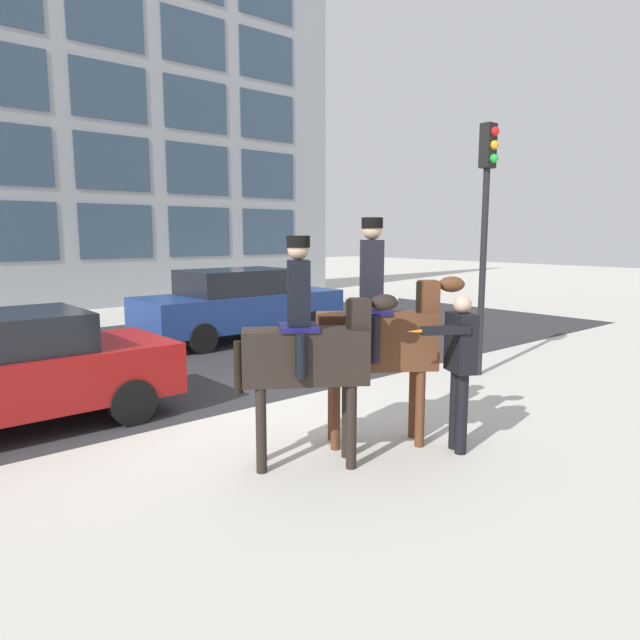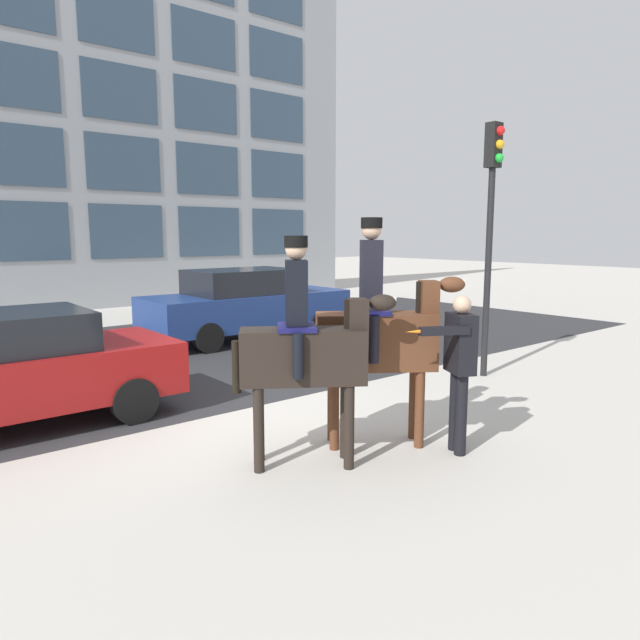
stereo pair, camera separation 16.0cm
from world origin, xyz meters
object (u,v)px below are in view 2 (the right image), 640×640
Objects in this scene: traffic_light at (491,210)px; mounted_horse_lead at (306,349)px; mounted_horse_companion at (379,333)px; pedestrian_bystander at (459,361)px; street_car_near_lane at (11,369)px; street_car_far_lane at (246,304)px.

mounted_horse_lead is at bearing -167.00° from traffic_light.
mounted_horse_companion is 4.20m from traffic_light.
traffic_light reaches higher than pedestrian_bystander.
pedestrian_bystander is at bearing -22.00° from mounted_horse_companion.
pedestrian_bystander is at bearing -149.65° from traffic_light.
pedestrian_bystander is at bearing -47.89° from street_car_near_lane.
street_car_far_lane is at bearing 105.62° from mounted_horse_companion.
street_car_near_lane is (-3.69, 4.08, -0.29)m from pedestrian_bystander.
traffic_light is at bearing -17.41° from street_car_near_lane.
mounted_horse_companion is 7.18m from street_car_far_lane.
street_car_far_lane is (1.90, 7.51, -0.21)m from pedestrian_bystander.
street_car_near_lane is at bearing 169.05° from mounted_horse_companion.
street_car_far_lane is 1.13× the size of traffic_light.
mounted_horse_companion reaches higher than street_car_far_lane.
pedestrian_bystander is (0.49, -0.76, -0.27)m from mounted_horse_companion.
mounted_horse_lead is 7.54m from street_car_far_lane.
street_car_far_lane is at bearing -76.54° from pedestrian_bystander.
pedestrian_bystander is at bearing -104.19° from street_car_far_lane.
street_car_far_lane is at bearing 96.80° from mounted_horse_lead.
mounted_horse_lead is 0.92× the size of mounted_horse_companion.
street_car_near_lane is 0.93× the size of traffic_light.
pedestrian_bystander is 0.45× the size of street_car_near_lane.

